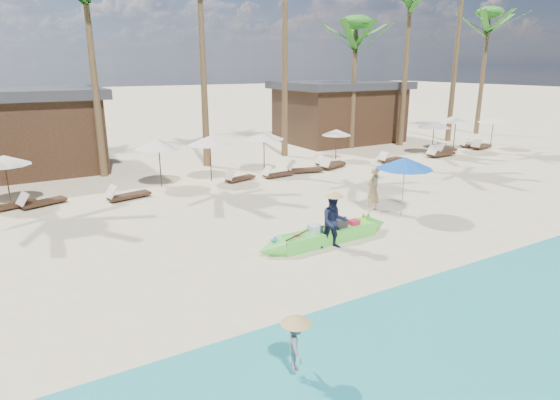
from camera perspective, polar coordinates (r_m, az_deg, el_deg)
ground at (r=13.85m, az=4.82°, el=-7.10°), size 240.00×240.00×0.00m
wet_sand_strip at (r=10.64m, az=21.12°, el=-15.85°), size 240.00×4.50×0.01m
green_canoe at (r=15.00m, az=5.73°, el=-4.27°), size 5.63×0.85×0.72m
tourist at (r=18.27m, az=11.27°, el=1.34°), size 0.70×0.52×1.77m
vendor_green at (r=14.36m, az=6.58°, el=-2.65°), size 1.01×0.91×1.71m
vendor_yellow at (r=8.69m, az=1.95°, el=-17.22°), size 0.56×0.72×0.98m
blue_umbrella at (r=17.71m, az=14.99°, el=4.38°), size 2.06×2.06×2.22m
resort_parasol_4 at (r=21.42m, az=-30.62°, el=4.20°), size 1.99×1.99×2.05m
lounger_4_left at (r=21.15m, az=-29.98°, el=-0.46°), size 1.81×1.04×0.59m
lounger_4_right at (r=20.99m, az=-27.24°, el=-0.17°), size 1.89×1.12×0.61m
resort_parasol_5 at (r=22.13m, az=-14.59°, el=6.64°), size 2.15×2.15×2.21m
lounger_5_left at (r=20.66m, az=-18.23°, el=0.61°), size 1.92×0.96×0.62m
resort_parasol_6 at (r=22.75m, az=-8.55°, el=7.21°), size 2.15×2.15×2.21m
lounger_6_left at (r=22.83m, az=-5.05°, el=2.73°), size 1.69×0.90×0.55m
lounger_6_right at (r=23.56m, az=-0.42°, el=3.22°), size 1.69×0.61×0.56m
resort_parasol_7 at (r=24.38m, az=-1.98°, el=7.90°), size 2.11×2.11×2.18m
lounger_7_left at (r=24.56m, az=2.82°, el=3.80°), size 1.97×1.02×0.64m
lounger_7_right at (r=25.74m, az=6.35°, el=4.27°), size 1.88×1.11×0.61m
resort_parasol_8 at (r=27.99m, az=6.90°, el=8.19°), size 1.77×1.77×1.82m
lounger_8_left at (r=26.44m, az=5.94°, el=4.57°), size 1.73×0.66×0.58m
resort_parasol_9 at (r=30.91m, az=18.30°, el=8.74°), size 2.05×2.05×2.11m
lounger_9_left at (r=28.04m, az=13.23°, el=4.91°), size 1.82×0.75×0.60m
lounger_9_right at (r=30.53m, az=18.90°, el=5.41°), size 2.02×0.69×0.68m
resort_parasol_10 at (r=32.85m, az=20.69°, el=9.26°), size 2.27×2.27×2.34m
lounger_10_left at (r=32.01m, az=19.43°, el=5.79°), size 1.91×0.80×0.63m
lounger_10_right at (r=34.41m, az=23.26°, el=6.07°), size 1.98×0.94×0.65m
resort_parasol_11 at (r=35.11m, az=24.61°, el=8.90°), size 2.06×2.06×2.12m
lounger_11_left at (r=34.77m, az=22.30°, el=6.24°), size 1.82×1.04×0.59m
palm_6 at (r=32.11m, az=9.20°, el=18.79°), size 2.08×2.08×8.51m
palm_7 at (r=34.13m, az=15.53°, el=21.54°), size 2.08×2.08×11.08m
palm_9 at (r=42.08m, az=24.00°, el=18.37°), size 2.08×2.08×9.82m
pavilion_east at (r=35.28m, az=7.21°, el=10.71°), size 8.80×6.60×4.30m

